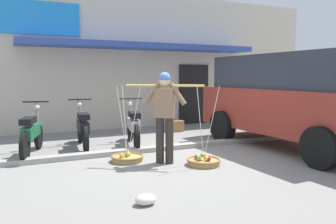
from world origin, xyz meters
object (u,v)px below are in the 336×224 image
Objects in this scene: motorcycle_nearest_shop at (32,134)px; plastic_litter_bag at (146,199)px; fruit_basket_left_side at (203,161)px; motorcycle_second_in_row at (83,128)px; wooden_crate at (175,126)px; motorcycle_third_in_row at (133,126)px; fruit_basket_right_side at (127,157)px; fruit_vendor at (165,111)px; parked_truck at (295,98)px.

plastic_litter_bag is at bearing -72.31° from motorcycle_nearest_shop.
motorcycle_second_in_row is (-1.69, 2.47, 0.38)m from fruit_basket_left_side.
motorcycle_second_in_row reaches higher than plastic_litter_bag.
wooden_crate is (2.91, 1.18, -0.29)m from motorcycle_second_in_row.
plastic_litter_bag is at bearing -106.99° from motorcycle_third_in_row.
fruit_basket_right_side is at bearing -113.81° from motorcycle_third_in_row.
fruit_basket_left_side is 0.80× the size of motorcycle_second_in_row.
fruit_vendor is at bearing 144.06° from fruit_basket_left_side.
fruit_vendor is 3.79m from wooden_crate.
parked_truck is (3.20, -1.80, 0.68)m from motorcycle_third_in_row.
fruit_basket_right_side reaches higher than motorcycle_third_in_row.
motorcycle_third_in_row is (1.12, -0.25, 0.00)m from motorcycle_second_in_row.
fruit_vendor is 1.16m from fruit_basket_right_side.
plastic_litter_bag is (-1.67, -1.36, -0.01)m from fruit_basket_left_side.
fruit_basket_left_side reaches higher than motorcycle_nearest_shop.
motorcycle_third_in_row reaches higher than wooden_crate.
fruit_basket_right_side is 3.69m from wooden_crate.
parked_truck is 17.36× the size of plastic_litter_bag.
motorcycle_nearest_shop is 2.22m from motorcycle_third_in_row.
wooden_crate is (1.80, 3.23, -0.82)m from fruit_vendor.
fruit_basket_right_side is 0.81× the size of motorcycle_third_in_row.
fruit_vendor reaches higher than fruit_basket_left_side.
motorcycle_second_in_row reaches higher than wooden_crate.
fruit_basket_left_side is at bearing -170.72° from parked_truck.
fruit_basket_right_side is at bearing -130.49° from wooden_crate.
wooden_crate is at bearing 71.60° from fruit_basket_left_side.
fruit_basket_right_side reaches higher than motorcycle_nearest_shop.
motorcycle_nearest_shop is at bearing 162.41° from parked_truck.
fruit_basket_right_side reaches higher than plastic_litter_bag.
fruit_vendor is 0.94× the size of motorcycle_third_in_row.
parked_truck is (5.42, -1.72, 0.68)m from motorcycle_nearest_shop.
fruit_vendor is 3.22m from parked_truck.
motorcycle_nearest_shop is (-2.20, 1.72, -0.52)m from fruit_vendor.
motorcycle_nearest_shop is 5.73m from parked_truck.
fruit_basket_left_side is at bearing -75.58° from motorcycle_third_in_row.
fruit_basket_left_side is 0.82× the size of motorcycle_nearest_shop.
motorcycle_second_in_row is 0.37× the size of parked_truck.
motorcycle_nearest_shop and motorcycle_third_in_row have the same top height.
fruit_vendor reaches higher than motorcycle_nearest_shop.
plastic_litter_bag is (1.12, -3.51, -0.38)m from motorcycle_nearest_shop.
fruit_vendor is 1.17× the size of fruit_basket_left_side.
wooden_crate is at bearing 60.10° from plastic_litter_bag.
fruit_vendor is at bearing -38.04° from motorcycle_nearest_shop.
motorcycle_second_in_row is 3.16m from wooden_crate.
fruit_vendor is 1.17× the size of fruit_basket_right_side.
parked_truck is (3.22, 0.00, 0.16)m from fruit_vendor.
parked_truck is at bearing 22.63° from plastic_litter_bag.
fruit_vendor reaches higher than plastic_litter_bag.
plastic_litter_bag is 5.79m from wooden_crate.
motorcycle_nearest_shop is 4.03× the size of wooden_crate.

